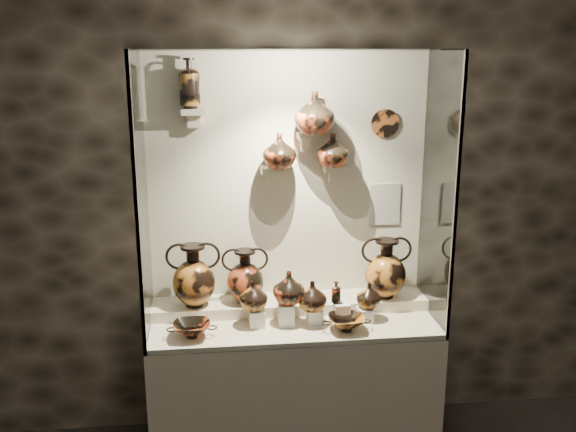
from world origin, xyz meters
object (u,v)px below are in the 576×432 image
object	(u,v)px
jug_b	(289,287)
jug_c	(312,296)
jug_e	(369,295)
lekythos_small	(336,291)
lekythos_tall	(189,80)
amphora_left	(194,275)
ovoid_vase_c	(333,151)
kylix_right	(346,322)
ovoid_vase_b	(315,113)
jug_a	(253,295)
ovoid_vase_a	(279,151)
amphora_mid	(245,276)
amphora_right	(386,268)
kylix_left	(192,328)

from	to	relation	value
jug_b	jug_c	xyz separation A→B (m)	(0.13, -0.03, -0.05)
jug_e	lekythos_small	xyz separation A→B (m)	(-0.20, -0.01, 0.04)
jug_c	lekythos_tall	size ratio (longest dim) A/B	0.56
amphora_left	ovoid_vase_c	distance (m)	1.11
amphora_left	lekythos_small	xyz separation A→B (m)	(0.83, -0.18, -0.07)
kylix_right	ovoid_vase_b	distance (m)	1.21
jug_a	kylix_right	distance (m)	0.56
ovoid_vase_a	ovoid_vase_b	world-z (taller)	ovoid_vase_b
jug_c	ovoid_vase_a	xyz separation A→B (m)	(-0.16, 0.25, 0.81)
jug_c	jug_b	bearing A→B (deg)	-175.10
jug_a	jug_b	size ratio (longest dim) A/B	0.90
jug_e	lekythos_tall	world-z (taller)	lekythos_tall
kylix_right	jug_a	bearing A→B (deg)	168.06
lekythos_small	ovoid_vase_a	size ratio (longest dim) A/B	0.73
lekythos_small	kylix_right	distance (m)	0.19
amphora_left	ovoid_vase_b	distance (m)	1.19
jug_b	ovoid_vase_a	xyz separation A→B (m)	(-0.03, 0.23, 0.76)
amphora_mid	lekythos_small	bearing A→B (deg)	-28.77
amphora_right	ovoid_vase_c	xyz separation A→B (m)	(-0.34, 0.06, 0.73)
jug_c	ovoid_vase_b	world-z (taller)	ovoid_vase_b
jug_c	kylix_right	size ratio (longest dim) A/B	0.66
amphora_right	amphora_left	bearing A→B (deg)	-159.81
amphora_mid	amphora_right	world-z (taller)	amphora_right
jug_a	ovoid_vase_c	size ratio (longest dim) A/B	0.88
amphora_left	jug_c	size ratio (longest dim) A/B	2.15
jug_a	lekythos_small	bearing A→B (deg)	2.96
jug_b	ovoid_vase_c	bearing A→B (deg)	54.80
jug_b	ovoid_vase_c	world-z (taller)	ovoid_vase_c
amphora_right	jug_a	distance (m)	0.85
jug_a	ovoid_vase_a	world-z (taller)	ovoid_vase_a
kylix_right	ovoid_vase_c	world-z (taller)	ovoid_vase_c
amphora_right	ovoid_vase_b	xyz separation A→B (m)	(-0.45, 0.03, 0.95)
jug_a	lekythos_small	world-z (taller)	jug_a
amphora_left	kylix_left	size ratio (longest dim) A/B	1.44
jug_c	kylix_left	bearing A→B (deg)	-156.24
lekythos_tall	jug_a	bearing A→B (deg)	-58.10
jug_b	kylix_left	size ratio (longest dim) A/B	0.73
kylix_right	ovoid_vase_a	distance (m)	1.06
amphora_left	ovoid_vase_a	world-z (taller)	ovoid_vase_a
jug_c	ovoid_vase_c	world-z (taller)	ovoid_vase_c
amphora_mid	ovoid_vase_b	bearing A→B (deg)	-5.65
kylix_left	amphora_mid	bearing A→B (deg)	28.67
jug_c	lekythos_small	world-z (taller)	lekythos_small
jug_a	ovoid_vase_c	distance (m)	0.97
jug_a	kylix_right	bearing A→B (deg)	-10.61
jug_e	lekythos_tall	bearing A→B (deg)	172.04
jug_b	lekythos_tall	size ratio (longest dim) A/B	0.61
jug_c	ovoid_vase_c	xyz separation A→B (m)	(0.15, 0.26, 0.81)
lekythos_tall	ovoid_vase_a	world-z (taller)	lekythos_tall
amphora_mid	kylix_right	world-z (taller)	amphora_mid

